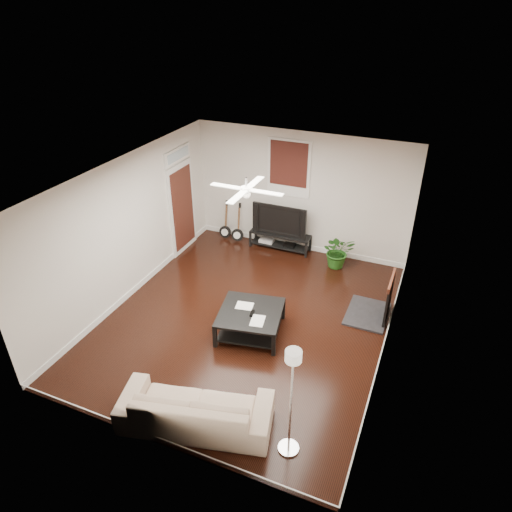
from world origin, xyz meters
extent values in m
cube|color=black|center=(0.00, 0.00, 0.00)|extent=(5.00, 6.00, 0.01)
cube|color=white|center=(0.00, 0.00, 2.80)|extent=(5.00, 6.00, 0.01)
cube|color=silver|center=(0.00, 3.00, 1.40)|extent=(5.00, 0.01, 2.80)
cube|color=silver|center=(0.00, -3.00, 1.40)|extent=(5.00, 0.01, 2.80)
cube|color=silver|center=(-2.50, 0.00, 1.40)|extent=(0.01, 6.00, 2.80)
cube|color=silver|center=(2.50, 0.00, 1.40)|extent=(0.01, 6.00, 2.80)
cube|color=brown|center=(2.49, 1.00, 1.40)|extent=(0.02, 2.20, 2.80)
cube|color=black|center=(2.20, 1.00, 0.46)|extent=(0.80, 1.10, 0.92)
cube|color=#39110F|center=(-0.30, 2.97, 1.95)|extent=(1.00, 0.06, 1.30)
cube|color=white|center=(-2.46, 1.90, 1.25)|extent=(0.08, 1.00, 2.50)
cube|color=black|center=(-0.38, 2.78, 0.20)|extent=(1.44, 0.38, 0.40)
imported|color=black|center=(-0.38, 2.80, 0.78)|extent=(1.29, 0.17, 0.74)
cube|color=black|center=(0.20, -0.33, 0.23)|extent=(1.28, 1.28, 0.46)
imported|color=#C3AE92|center=(0.30, -2.48, 0.31)|extent=(2.27, 1.31, 0.62)
imported|color=#205518|center=(1.07, 2.51, 0.38)|extent=(0.88, 0.83, 0.77)
camera|label=1|loc=(2.82, -6.29, 5.37)|focal=32.23mm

